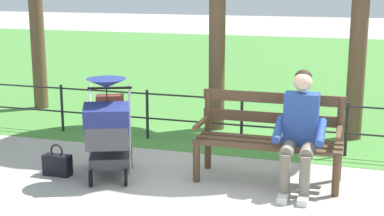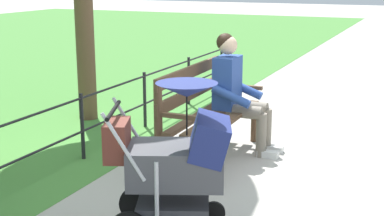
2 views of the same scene
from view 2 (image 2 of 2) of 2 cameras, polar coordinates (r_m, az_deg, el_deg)
ground_plane at (r=5.35m, az=0.13°, el=-7.00°), size 60.00×60.00×0.00m
park_bench at (r=5.73m, az=1.33°, el=-0.07°), size 1.61×0.62×0.96m
person_on_bench at (r=5.95m, az=4.62°, el=1.88°), size 0.53×0.74×1.28m
stroller at (r=4.01m, az=-1.59°, el=-5.22°), size 0.78×1.00×1.15m
park_fence at (r=6.04m, az=-9.72°, el=-0.57°), size 8.13×0.04×0.70m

